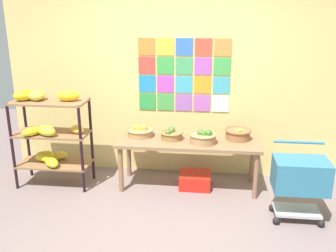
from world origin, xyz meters
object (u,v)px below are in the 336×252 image
produce_crate_under_table (195,180)px  banana_shelf_unit (49,130)px  fruit_basket_left (238,134)px  display_table (189,146)px  fruit_basket_back_right (172,134)px  fruit_basket_centre (203,137)px  fruit_basket_right (140,131)px  shopping_cart (300,178)px

produce_crate_under_table → banana_shelf_unit: bearing=-176.2°
fruit_basket_left → display_table: bearing=-168.1°
fruit_basket_back_right → fruit_basket_centre: fruit_basket_centre is taller
fruit_basket_right → fruit_basket_centre: bearing=-12.2°
display_table → fruit_basket_right: size_ratio=5.14×
shopping_cart → fruit_basket_left: bearing=140.1°
fruit_basket_back_right → fruit_basket_centre: 0.41m
shopping_cart → display_table: bearing=164.0°
fruit_basket_right → produce_crate_under_table: size_ratio=0.87×
fruit_basket_back_right → shopping_cart: (1.45, -0.69, -0.20)m
banana_shelf_unit → display_table: size_ratio=0.71×
fruit_basket_right → fruit_basket_left: bearing=0.5°
fruit_basket_left → fruit_basket_centre: 0.47m
display_table → fruit_basket_right: fruit_basket_right is taller
display_table → fruit_basket_centre: size_ratio=5.24×
display_table → produce_crate_under_table: size_ratio=4.49×
display_table → fruit_basket_right: (-0.64, 0.12, 0.14)m
fruit_basket_centre → produce_crate_under_table: (-0.09, 0.05, -0.61)m
fruit_basket_left → produce_crate_under_table: size_ratio=0.85×
shopping_cart → fruit_basket_right: bearing=169.5°
fruit_basket_right → produce_crate_under_table: fruit_basket_right is taller
banana_shelf_unit → produce_crate_under_table: 1.98m
fruit_basket_back_right → fruit_basket_centre: size_ratio=0.86×
banana_shelf_unit → fruit_basket_right: size_ratio=3.65×
fruit_basket_back_right → fruit_basket_left: (0.83, 0.09, 0.01)m
fruit_basket_left → fruit_basket_centre: size_ratio=0.99×
fruit_basket_centre → produce_crate_under_table: size_ratio=0.86×
shopping_cart → produce_crate_under_table: bearing=162.2°
display_table → fruit_basket_centre: fruit_basket_centre is taller
fruit_basket_right → fruit_basket_left: (1.26, 0.01, 0.01)m
fruit_basket_centre → produce_crate_under_table: fruit_basket_centre is taller
fruit_basket_centre → shopping_cart: bearing=-29.4°
display_table → fruit_basket_back_right: bearing=170.4°
banana_shelf_unit → fruit_basket_left: (2.38, 0.26, -0.04)m
produce_crate_under_table → fruit_basket_left: bearing=14.2°
banana_shelf_unit → display_table: banana_shelf_unit is taller
fruit_basket_back_right → produce_crate_under_table: (0.31, -0.04, -0.60)m
fruit_basket_left → fruit_basket_centre: fruit_basket_centre is taller
fruit_basket_back_right → produce_crate_under_table: size_ratio=0.74×
fruit_basket_back_right → display_table: bearing=-9.6°
display_table → shopping_cart: (1.23, -0.65, -0.06)m
fruit_basket_back_right → produce_crate_under_table: 0.68m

